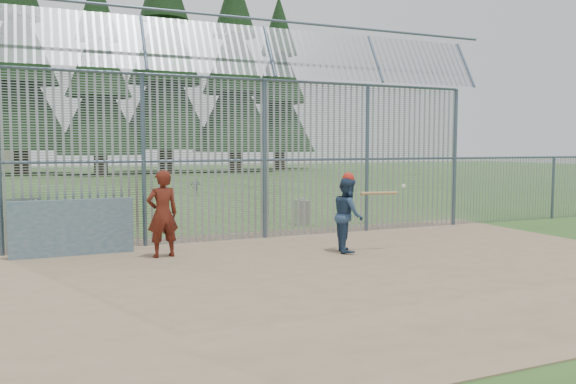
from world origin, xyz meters
name	(u,v)px	position (x,y,z in m)	size (l,w,h in m)	color
ground	(328,265)	(0.00, 0.00, 0.00)	(120.00, 120.00, 0.00)	#2D511E
dirt_infield	(340,269)	(0.00, -0.50, 0.01)	(14.00, 10.00, 0.02)	#756047
dugout_wall	(73,228)	(-4.60, 2.90, 0.62)	(2.50, 0.12, 1.20)	#38566B
batter	(348,215)	(1.00, 0.99, 0.84)	(0.80, 0.62, 1.64)	navy
onlooker	(162,214)	(-2.87, 2.00, 0.93)	(0.67, 0.44, 1.83)	maroon
bg_kid_seated	(196,187)	(1.37, 16.31, 0.44)	(0.52, 0.22, 0.89)	slate
batting_gear	(355,181)	(1.16, 0.95, 1.57)	(1.51, 0.41, 0.51)	red
trash_can	(302,212)	(1.91, 5.37, 0.38)	(0.56, 0.56, 0.82)	#94979C
backstop_fence	(330,146)	(1.81, 3.43, 2.36)	(20.09, 0.81, 5.30)	#47566B
conifer_row	(130,49)	(1.93, 41.51, 10.83)	(38.48, 12.26, 20.20)	#332319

